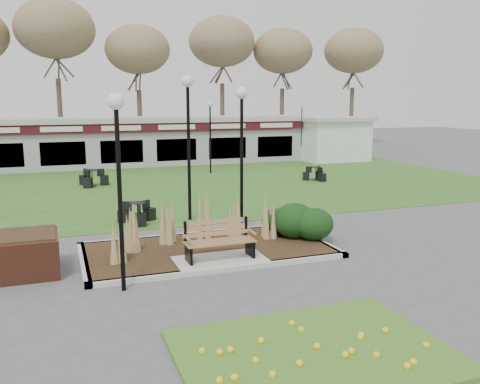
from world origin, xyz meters
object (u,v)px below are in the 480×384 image
object	(u,v)px
patio_umbrella	(301,142)
service_hut	(333,138)
food_pavilion	(119,141)
lamp_post_mid_right	(188,116)
lamp_post_near_left	(118,149)
bistro_set_a	(92,181)
park_bench	(219,240)
lamp_post_far_right	(210,121)
bistro_set_d	(316,176)
lamp_post_near_right	(242,127)
brick_planter	(24,254)
bistro_set_c	(138,216)

from	to	relation	value
patio_umbrella	service_hut	bearing A→B (deg)	35.01
food_pavilion	lamp_post_mid_right	xyz separation A→B (m)	(0.46, -15.11, 1.95)
lamp_post_near_left	bistro_set_a	xyz separation A→B (m)	(0.34, 13.69, -2.69)
bistro_set_a	patio_umbrella	world-z (taller)	patio_umbrella
park_bench	lamp_post_near_left	xyz separation A→B (m)	(-2.42, -1.05, 2.37)
lamp_post_far_right	bistro_set_d	world-z (taller)	lamp_post_far_right
lamp_post_near_right	patio_umbrella	size ratio (longest dim) A/B	1.78
brick_planter	patio_umbrella	xyz separation A→B (m)	(14.31, 14.49, 1.06)
service_hut	lamp_post_near_left	world-z (taller)	lamp_post_near_left
park_bench	lamp_post_mid_right	world-z (taller)	lamp_post_mid_right
service_hut	food_pavilion	bearing A→B (deg)	171.73
lamp_post_near_right	bistro_set_d	size ratio (longest dim) A/B	3.51
lamp_post_near_left	food_pavilion	bearing A→B (deg)	83.35
service_hut	lamp_post_mid_right	world-z (taller)	lamp_post_mid_right
lamp_post_far_right	bistro_set_d	size ratio (longest dim) A/B	3.16
service_hut	bistro_set_a	size ratio (longest dim) A/B	3.13
brick_planter	bistro_set_c	xyz separation A→B (m)	(3.18, 4.00, -0.23)
food_pavilion	bistro_set_c	bearing A→B (deg)	-94.66
lamp_post_near_left	patio_umbrella	bearing A→B (deg)	52.87
brick_planter	lamp_post_near_right	distance (m)	6.99
bistro_set_a	patio_umbrella	size ratio (longest dim) A/B	0.58
lamp_post_near_left	bistro_set_d	distance (m)	16.16
service_hut	bistro_set_d	distance (m)	8.84
park_bench	service_hut	distance (m)	22.32
brick_planter	lamp_post_near_left	bearing A→B (deg)	-42.29
park_bench	bistro_set_a	size ratio (longest dim) A/B	1.21
lamp_post_near_right	bistro_set_d	distance (m)	10.61
food_pavilion	bistro_set_d	xyz separation A→B (m)	(8.41, -9.09, -1.23)
park_bench	brick_planter	world-z (taller)	park_bench
lamp_post_near_right	lamp_post_far_right	world-z (taller)	lamp_post_near_right
lamp_post_mid_right	patio_umbrella	size ratio (longest dim) A/B	1.95
lamp_post_far_right	bistro_set_a	bearing A→B (deg)	-161.17
brick_planter	bistro_set_d	xyz separation A→B (m)	(12.81, 9.88, -0.24)
lamp_post_far_right	patio_umbrella	size ratio (longest dim) A/B	1.60
lamp_post_near_left	lamp_post_mid_right	bearing A→B (deg)	62.95
lamp_post_near_right	brick_planter	bearing A→B (deg)	-160.11
park_bench	service_hut	xyz separation A→B (m)	(13.50, 17.75, 0.86)
lamp_post_near_right	bistro_set_a	world-z (taller)	lamp_post_near_right
bistro_set_d	brick_planter	bearing A→B (deg)	-142.36
park_bench	lamp_post_near_right	xyz separation A→B (m)	(1.68, 2.95, 2.55)
bistro_set_c	lamp_post_near_right	bearing A→B (deg)	-31.84
bistro_set_c	lamp_post_far_right	bearing A→B (deg)	61.42
bistro_set_d	food_pavilion	bearing A→B (deg)	132.77
brick_planter	food_pavilion	world-z (taller)	food_pavilion
lamp_post_near_right	bistro_set_a	xyz separation A→B (m)	(-3.76, 9.69, -2.87)
service_hut	bistro_set_a	world-z (taller)	service_hut
lamp_post_near_right	patio_umbrella	distance (m)	14.88
bistro_set_c	brick_planter	bearing A→B (deg)	-128.49
brick_planter	lamp_post_mid_right	size ratio (longest dim) A/B	0.32
service_hut	patio_umbrella	distance (m)	4.38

